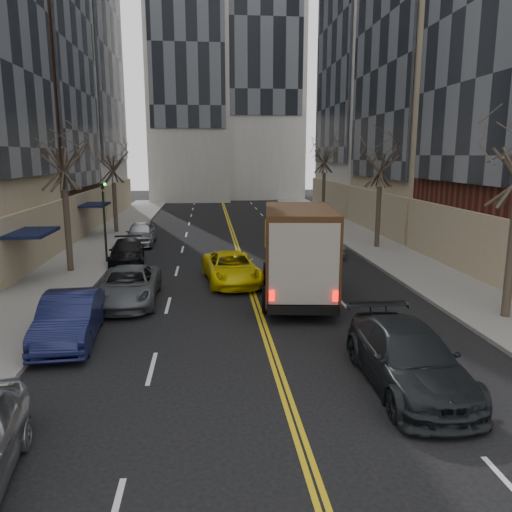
{
  "coord_description": "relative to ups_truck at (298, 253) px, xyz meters",
  "views": [
    {
      "loc": [
        -1.85,
        -5.31,
        5.88
      ],
      "look_at": [
        -0.1,
        12.69,
        2.2
      ],
      "focal_mm": 35.0,
      "sensor_mm": 36.0,
      "label": 1
    }
  ],
  "objects": [
    {
      "name": "parked_rt_a",
      "position": [
        3.3,
        8.99,
        -1.29
      ],
      "size": [
        1.48,
        3.95,
        1.29
      ],
      "primitive_type": "imported",
      "rotation": [
        0.0,
        0.0,
        0.03
      ],
      "color": "#43454A",
      "rests_on": "ground"
    },
    {
      "name": "observer_sedan",
      "position": [
        1.39,
        -8.16,
        -1.15
      ],
      "size": [
        2.24,
        5.39,
        1.56
      ],
      "rotation": [
        0.0,
        0.0,
        -0.01
      ],
      "color": "black",
      "rests_on": "ground"
    },
    {
      "name": "parked_rt_b",
      "position": [
        4.5,
        17.39,
        -1.13
      ],
      "size": [
        2.9,
        5.89,
        1.61
      ],
      "primitive_type": "imported",
      "rotation": [
        0.0,
        0.0,
        0.04
      ],
      "color": "#ADAFB5",
      "rests_on": "ground"
    },
    {
      "name": "parked_rt_c",
      "position": [
        4.5,
        20.51,
        -1.19
      ],
      "size": [
        2.24,
        5.2,
        1.49
      ],
      "primitive_type": "imported",
      "rotation": [
        0.0,
        0.0,
        -0.03
      ],
      "color": "black",
      "rests_on": "ground"
    },
    {
      "name": "parked_lf_d",
      "position": [
        -8.1,
        7.58,
        -1.28
      ],
      "size": [
        2.3,
        4.65,
        1.3
      ],
      "primitive_type": "imported",
      "rotation": [
        0.0,
        0.0,
        0.11
      ],
      "color": "black",
      "rests_on": "ground"
    },
    {
      "name": "tree_rt_mid",
      "position": [
        7.0,
        10.59,
        4.23
      ],
      "size": [
        3.2,
        3.2,
        8.32
      ],
      "color": "#382D23",
      "rests_on": "sidewalk_right"
    },
    {
      "name": "parked_lf_e",
      "position": [
        -8.1,
        13.54,
        -1.17
      ],
      "size": [
        1.87,
        4.52,
        1.53
      ],
      "primitive_type": "imported",
      "rotation": [
        0.0,
        0.0,
        0.01
      ],
      "color": "#A5A9AD",
      "rests_on": "ground"
    },
    {
      "name": "parked_lf_c",
      "position": [
        -6.9,
        0.09,
        -1.23
      ],
      "size": [
        2.42,
        5.1,
        1.41
      ],
      "primitive_type": "imported",
      "rotation": [
        0.0,
        0.0,
        0.02
      ],
      "color": "#515559",
      "rests_on": "ground"
    },
    {
      "name": "tree_lf_far",
      "position": [
        -10.6,
        18.59,
        4.09
      ],
      "size": [
        3.2,
        3.2,
        8.12
      ],
      "color": "#382D23",
      "rests_on": "sidewalk_left"
    },
    {
      "name": "sidewalk_right",
      "position": [
        7.2,
        12.59,
        -1.86
      ],
      "size": [
        4.0,
        66.0,
        0.15
      ],
      "primitive_type": "cube",
      "color": "slate",
      "rests_on": "ground"
    },
    {
      "name": "ups_truck",
      "position": [
        0.0,
        0.0,
        0.0
      ],
      "size": [
        3.5,
        7.27,
        3.84
      ],
      "rotation": [
        0.0,
        0.0,
        -0.12
      ],
      "color": "black",
      "rests_on": "ground"
    },
    {
      "name": "tree_lf_mid",
      "position": [
        -10.6,
        5.59,
        4.66
      ],
      "size": [
        3.2,
        3.2,
        8.91
      ],
      "color": "#382D23",
      "rests_on": "sidewalk_left"
    },
    {
      "name": "sidewalk_left",
      "position": [
        -10.8,
        12.59,
        -1.86
      ],
      "size": [
        4.0,
        66.0,
        0.15
      ],
      "primitive_type": "cube",
      "color": "slate",
      "rests_on": "ground"
    },
    {
      "name": "tree_rt_far",
      "position": [
        7.0,
        25.59,
        4.81
      ],
      "size": [
        3.2,
        3.2,
        9.11
      ],
      "color": "#382D23",
      "rests_on": "sidewalk_right"
    },
    {
      "name": "traffic_signal",
      "position": [
        -9.19,
        7.59,
        0.88
      ],
      "size": [
        0.29,
        0.26,
        4.7
      ],
      "color": "black",
      "rests_on": "sidewalk_left"
    },
    {
      "name": "pedestrian",
      "position": [
        -0.69,
        -0.01,
        -1.04
      ],
      "size": [
        0.44,
        0.66,
        1.78
      ],
      "primitive_type": "imported",
      "rotation": [
        0.0,
        0.0,
        1.6
      ],
      "color": "black",
      "rests_on": "ground"
    },
    {
      "name": "taxi",
      "position": [
        -2.6,
        2.96,
        -1.24
      ],
      "size": [
        2.87,
        5.24,
        1.39
      ],
      "primitive_type": "imported",
      "rotation": [
        0.0,
        0.0,
        0.12
      ],
      "color": "yellow",
      "rests_on": "ground"
    },
    {
      "name": "streetwall_right",
      "position": [
        14.59,
        17.79,
        13.16
      ],
      "size": [
        12.26,
        49.0,
        34.0
      ],
      "color": "#4C301E",
      "rests_on": "ground"
    },
    {
      "name": "parked_lf_b",
      "position": [
        -8.1,
        -4.07,
        -1.16
      ],
      "size": [
        1.97,
        4.79,
        1.54
      ],
      "primitive_type": "imported",
      "rotation": [
        0.0,
        0.0,
        0.07
      ],
      "color": "#12163A",
      "rests_on": "ground"
    }
  ]
}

